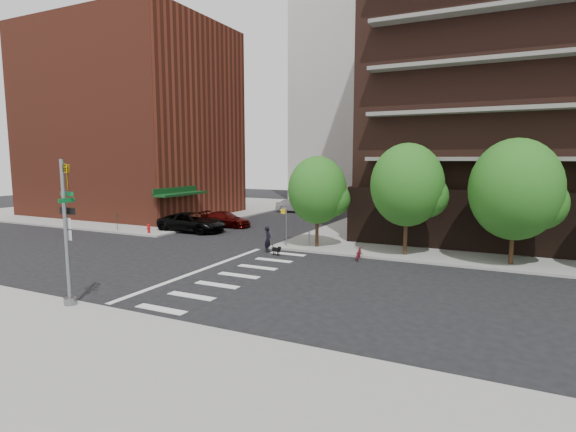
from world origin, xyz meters
The scene contains 18 objects.
ground centered at (0.00, 0.00, 0.00)m, with size 120.00×120.00×0.00m, color black.
sidewalk_ne centered at (20.50, 23.50, 0.07)m, with size 39.00×33.00×0.15m, color gray.
sidewalk_nw centered at (-24.50, 23.50, 0.07)m, with size 31.00×33.00×0.15m, color gray.
crosswalk centered at (2.21, 0.00, 0.01)m, with size 3.85×13.00×0.01m.
midrise_nw centered at (-22.00, 18.00, 10.15)m, with size 21.40×15.50×20.00m.
tree_a centered at (4.00, 8.50, 4.04)m, with size 4.00×4.00×5.90m.
tree_b centered at (10.00, 8.50, 4.54)m, with size 4.50×4.50×6.65m.
tree_c centered at (16.00, 8.50, 4.45)m, with size 5.00×5.00×6.80m.
traffic_signal centered at (-0.47, -7.49, 2.70)m, with size 0.90×0.75×6.00m.
pedestrian_signal centered at (2.32, 7.92, 1.85)m, with size 2.18×0.67×2.60m.
fire_hydrant centered at (-10.50, 7.80, 0.55)m, with size 0.24×0.24×0.73m.
parking_meter centered at (-14.00, 7.80, 0.96)m, with size 0.10×0.08×1.32m.
parked_car_black centered at (-8.20, 10.51, 0.82)m, with size 5.88×2.71×1.63m, color black.
parked_car_maroon centered at (-7.25, 14.12, 0.69)m, with size 4.74×1.93×1.38m, color #3F0705.
parked_car_silver centered at (-5.96, 27.06, 0.80)m, with size 4.87×1.70×1.61m, color #B6B8BD.
scooter centered at (7.62, 6.50, 0.44)m, with size 0.58×1.66×0.87m, color maroon.
dog_walker centered at (1.52, 6.00, 0.86)m, with size 0.41×0.62×1.71m, color black.
dog centered at (2.53, 5.30, 0.39)m, with size 0.73×0.44×0.61m.
Camera 1 is at (15.48, -19.76, 6.16)m, focal length 28.00 mm.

